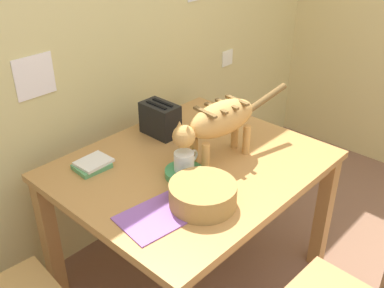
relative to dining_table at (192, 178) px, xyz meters
name	(u,v)px	position (x,y,z in m)	size (l,w,h in m)	color
wall_rear	(106,24)	(0.07, 0.66, 0.61)	(4.21, 0.11, 2.50)	#D6C67E
dining_table	(192,178)	(0.00, 0.00, 0.00)	(1.20, 0.99, 0.72)	#B58043
cat	(219,121)	(0.10, -0.08, 0.29)	(0.71, 0.19, 0.30)	tan
saucer_bowl	(184,173)	(-0.11, -0.05, 0.10)	(0.17, 0.17, 0.03)	#3A9054
coffee_mug	(185,161)	(-0.10, -0.05, 0.16)	(0.13, 0.09, 0.09)	silver
magazine	(157,217)	(-0.39, -0.18, 0.09)	(0.29, 0.22, 0.01)	#8A55AA
book_stack	(93,165)	(-0.35, 0.30, 0.10)	(0.17, 0.13, 0.04)	#559A5D
wicker_basket	(203,194)	(-0.21, -0.25, 0.14)	(0.28, 0.28, 0.10)	#A67E41
toaster	(160,119)	(0.10, 0.32, 0.17)	(0.12, 0.20, 0.18)	black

